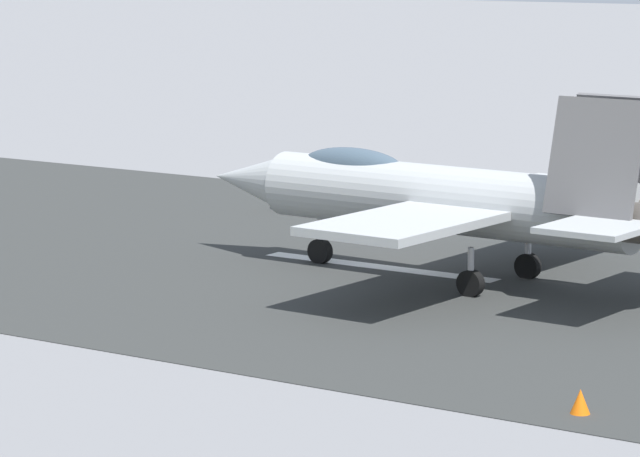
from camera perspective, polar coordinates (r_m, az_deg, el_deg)
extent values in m
plane|color=slate|center=(53.15, 2.08, -1.29)|extent=(400.00, 400.00, 0.00)
cube|color=#2F3130|center=(53.15, 2.08, -1.28)|extent=(240.00, 26.00, 0.02)
cube|color=white|center=(53.23, 1.94, -1.25)|extent=(8.00, 0.70, 0.00)
cylinder|color=#A6AAAB|center=(50.94, 4.15, 0.94)|extent=(11.97, 2.43, 1.96)
cone|color=#A6AAAB|center=(55.14, -2.30, 1.61)|extent=(2.81, 1.77, 1.67)
ellipsoid|color=#3F5160|center=(52.68, 1.07, 2.05)|extent=(3.64, 1.24, 1.10)
cylinder|color=#47423D|center=(47.52, 10.03, 0.20)|extent=(2.24, 1.19, 1.10)
cube|color=#A6AAAB|center=(47.28, 2.73, 0.17)|extent=(3.62, 5.74, 0.24)
cube|color=#A6AAAB|center=(53.67, 7.21, 1.21)|extent=(3.62, 5.74, 0.24)
cube|color=#A6AAAB|center=(45.87, 9.01, 0.03)|extent=(2.51, 2.89, 0.16)
cube|color=#595859|center=(47.38, 8.91, 2.28)|extent=(2.64, 1.05, 3.14)
cube|color=#595859|center=(48.97, 9.88, 2.49)|extent=(2.64, 1.05, 3.14)
cylinder|color=silver|center=(53.75, 0.00, -0.40)|extent=(0.18, 0.18, 1.40)
cylinder|color=black|center=(53.80, 0.00, -0.74)|extent=(0.77, 0.33, 0.76)
cylinder|color=silver|center=(48.94, 4.91, -1.42)|extent=(0.18, 0.18, 1.40)
cylinder|color=black|center=(49.00, 4.91, -1.79)|extent=(0.77, 0.33, 0.76)
cylinder|color=silver|center=(51.66, 6.77, -0.87)|extent=(0.18, 0.18, 1.40)
cylinder|color=black|center=(51.71, 6.76, -1.22)|extent=(0.77, 0.33, 0.76)
cube|color=#1E2338|center=(64.00, -1.15, 0.95)|extent=(0.24, 0.36, 0.89)
cube|color=orange|center=(63.90, -1.16, 1.53)|extent=(0.50, 0.52, 0.60)
sphere|color=tan|center=(63.84, -1.16, 1.95)|extent=(0.22, 0.22, 0.22)
cylinder|color=orange|center=(63.61, -1.13, 1.47)|extent=(0.10, 0.10, 0.57)
cylinder|color=orange|center=(64.21, -1.18, 1.54)|extent=(0.10, 0.10, 0.57)
cone|color=orange|center=(37.35, 8.44, -5.59)|extent=(0.44, 0.44, 0.55)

